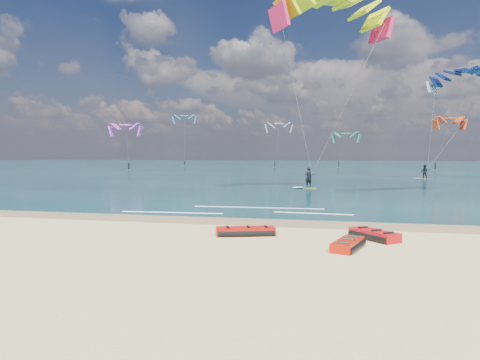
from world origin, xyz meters
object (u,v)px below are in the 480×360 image
kitesurfer_main (321,87)px  packed_kite_left (245,235)px  kitesurfer_far (445,117)px  packed_kite_mid (374,239)px  packed_kite_right (348,249)px

kitesurfer_main → packed_kite_left: bearing=-91.9°
kitesurfer_main → kitesurfer_far: 24.51m
packed_kite_mid → kitesurfer_far: kitesurfer_far is taller
packed_kite_left → packed_kite_right: packed_kite_left is taller
packed_kite_left → packed_kite_mid: bearing=-14.8°
packed_kite_left → kitesurfer_far: kitesurfer_far is taller
packed_kite_mid → packed_kite_right: 2.15m
packed_kite_right → kitesurfer_far: kitesurfer_far is taller
packed_kite_left → kitesurfer_main: size_ratio=0.15×
packed_kite_left → packed_kite_mid: packed_kite_mid is taller
packed_kite_mid → kitesurfer_main: (-2.66, 20.04, 8.80)m
packed_kite_left → kitesurfer_far: size_ratio=0.17×
packed_kite_left → kitesurfer_main: bearing=65.8°
packed_kite_mid → packed_kite_right: (-1.03, -1.89, 0.00)m
packed_kite_mid → kitesurfer_far: bearing=124.0°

